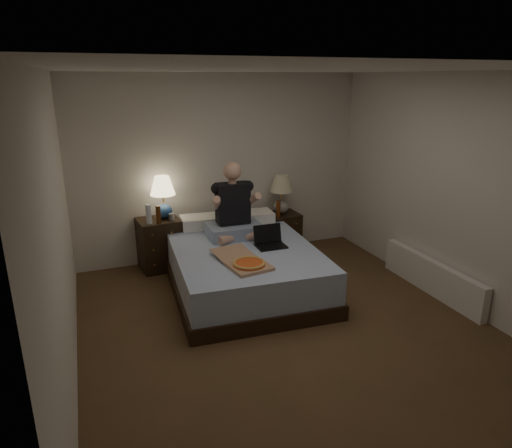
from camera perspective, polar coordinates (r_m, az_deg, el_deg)
name	(u,v)px	position (r m, az deg, el deg)	size (l,w,h in m)	color
floor	(288,329)	(4.76, 3.96, -12.97)	(4.00, 4.50, 0.00)	brown
ceiling	(294,69)	(4.09, 4.75, 18.73)	(4.00, 4.50, 0.00)	white
wall_back	(221,168)	(6.31, -4.40, 7.00)	(4.00, 2.50, 0.00)	silver
wall_front	(484,330)	(2.56, 26.61, -11.80)	(4.00, 2.50, 0.00)	silver
wall_left	(58,236)	(3.89, -23.50, -1.42)	(4.50, 2.50, 0.00)	silver
wall_right	(459,192)	(5.39, 24.00, 3.63)	(4.50, 2.50, 0.00)	silver
bed	(243,267)	(5.48, -1.63, -5.40)	(1.61, 2.14, 0.54)	#5E7DBC
nightstand_left	(160,244)	(6.16, -11.94, -2.43)	(0.52, 0.47, 0.68)	black
nightstand_right	(282,233)	(6.60, 3.30, -1.09)	(0.45, 0.40, 0.58)	black
lamp_left	(163,198)	(6.00, -11.54, 3.25)	(0.32, 0.32, 0.56)	navy
lamp_right	(281,194)	(6.45, 3.18, 3.74)	(0.32, 0.32, 0.56)	gray
water_bottle	(149,214)	(5.86, -13.26, 1.22)	(0.07, 0.07, 0.25)	white
soda_can	(171,217)	(5.93, -10.53, 0.84)	(0.07, 0.07, 0.10)	#A7A6A2
beer_bottle_left	(158,214)	(5.85, -12.11, 1.17)	(0.06, 0.06, 0.23)	#52260B
beer_bottle_right	(278,209)	(6.31, 2.80, 1.89)	(0.06, 0.06, 0.23)	#5F290D
person	(234,201)	(5.57, -2.79, 2.94)	(0.66, 0.52, 0.93)	black
laptop	(271,237)	(5.32, 1.91, -1.68)	(0.34, 0.28, 0.24)	black
pizza_box	(249,264)	(4.77, -0.87, -5.05)	(0.40, 0.76, 0.08)	tan
radiator	(432,277)	(5.78, 21.10, -6.16)	(0.10, 1.60, 0.40)	silver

